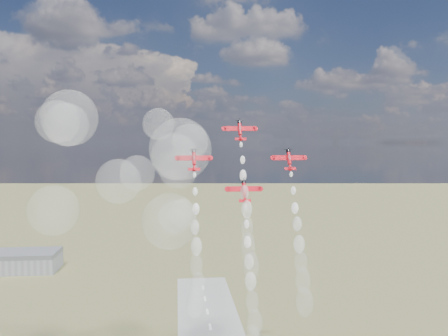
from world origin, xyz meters
The scene contains 10 objects.
hangar centered at (-120.00, 180.00, 6.50)m, with size 50.00×28.00×13.00m.
plane_lead centered at (6.41, 15.15, 89.98)m, with size 10.82×5.56×7.12m.
plane_left centered at (-9.51, 9.98, 80.10)m, with size 10.82×5.56×7.12m.
plane_right centered at (22.34, 9.98, 80.10)m, with size 10.82×5.56×7.12m.
plane_slot centered at (6.41, 4.82, 70.23)m, with size 10.82×5.56×7.12m.
smoke_trail_lead centered at (6.65, -2.51, 56.08)m, with size 5.36×22.04×39.49m.
smoke_trail_left centered at (-9.56, -7.39, 46.17)m, with size 5.85×21.23×39.23m.
smoke_trail_right centered at (22.21, -7.94, 46.32)m, with size 5.14×22.32×39.45m.
smoke_trail_slot centered at (6.44, -12.77, 36.54)m, with size 5.66×21.52×38.57m.
drifted_smoke_cloud centered at (-30.97, 23.60, 77.21)m, with size 66.91×36.46×54.86m.
Camera 1 is at (-15.25, -145.40, 85.60)m, focal length 38.00 mm.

